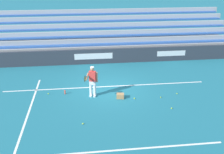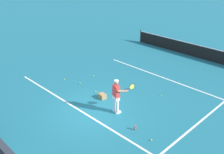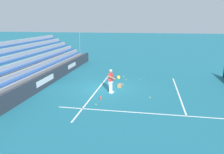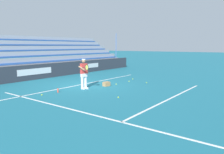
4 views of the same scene
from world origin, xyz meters
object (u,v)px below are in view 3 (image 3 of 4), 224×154
(tennis_player, at_px, (111,81))
(tennis_ball_midcourt, at_px, (124,77))
(ball_box_cardboard, at_px, (120,86))
(tennis_ball_toward_net, at_px, (150,97))
(water_bottle, at_px, (101,98))
(tennis_ball_near_player, at_px, (96,104))
(tennis_ball_on_baseline, at_px, (124,84))
(tennis_ball_far_left, at_px, (140,80))
(tennis_ball_far_right, at_px, (126,80))

(tennis_player, height_order, tennis_ball_midcourt, tennis_player)
(ball_box_cardboard, xyz_separation_m, tennis_ball_toward_net, (2.08, 2.39, -0.10))
(tennis_ball_toward_net, bearing_deg, tennis_player, -101.86)
(water_bottle, bearing_deg, tennis_ball_near_player, -4.82)
(tennis_player, relative_size, tennis_ball_midcourt, 25.98)
(tennis_ball_on_baseline, height_order, tennis_ball_far_left, same)
(tennis_ball_toward_net, xyz_separation_m, tennis_ball_far_right, (-4.28, -2.15, 0.00))
(tennis_ball_near_player, bearing_deg, tennis_ball_on_baseline, 166.30)
(tennis_player, bearing_deg, tennis_ball_far_right, 169.50)
(ball_box_cardboard, distance_m, tennis_ball_on_baseline, 0.78)
(tennis_ball_on_baseline, height_order, tennis_ball_near_player, same)
(tennis_ball_on_baseline, distance_m, tennis_ball_far_right, 1.46)
(tennis_ball_midcourt, bearing_deg, tennis_ball_near_player, -6.66)
(tennis_ball_on_baseline, height_order, tennis_ball_far_right, same)
(tennis_player, xyz_separation_m, tennis_ball_near_player, (2.48, -0.51, -0.86))
(tennis_ball_far_left, relative_size, tennis_ball_near_player, 1.00)
(tennis_ball_midcourt, bearing_deg, tennis_ball_far_right, 18.37)
(tennis_ball_near_player, relative_size, water_bottle, 0.30)
(tennis_ball_on_baseline, relative_size, tennis_ball_far_right, 1.00)
(ball_box_cardboard, distance_m, tennis_ball_near_player, 4.08)
(tennis_player, relative_size, tennis_ball_far_left, 25.98)
(tennis_ball_midcourt, bearing_deg, tennis_ball_toward_net, 25.07)
(tennis_ball_on_baseline, xyz_separation_m, water_bottle, (3.77, -1.07, 0.08))
(tennis_ball_toward_net, bearing_deg, tennis_ball_on_baseline, -142.21)
(tennis_ball_on_baseline, height_order, tennis_ball_midcourt, same)
(tennis_ball_near_player, xyz_separation_m, water_bottle, (-0.94, 0.08, 0.08))
(tennis_ball_far_left, distance_m, tennis_ball_midcourt, 1.81)
(tennis_ball_far_left, distance_m, tennis_ball_toward_net, 4.57)
(tennis_ball_midcourt, bearing_deg, ball_box_cardboard, 1.93)
(ball_box_cardboard, height_order, tennis_ball_toward_net, ball_box_cardboard)
(tennis_ball_near_player, height_order, tennis_ball_midcourt, same)
(tennis_player, bearing_deg, ball_box_cardboard, 163.31)
(tennis_ball_far_right, bearing_deg, ball_box_cardboard, -6.20)
(tennis_player, bearing_deg, tennis_ball_far_left, 153.56)
(tennis_ball_far_left, xyz_separation_m, tennis_ball_midcourt, (-0.86, -1.60, 0.00))
(tennis_ball_midcourt, xyz_separation_m, water_bottle, (6.28, -0.76, 0.08))
(tennis_ball_midcourt, relative_size, tennis_ball_far_right, 1.00)
(tennis_ball_toward_net, height_order, tennis_ball_midcourt, same)
(tennis_ball_near_player, height_order, water_bottle, water_bottle)
(tennis_ball_toward_net, bearing_deg, water_bottle, -73.78)
(tennis_player, distance_m, ball_box_cardboard, 1.72)
(tennis_ball_midcourt, bearing_deg, tennis_ball_far_left, 61.73)
(tennis_ball_far_right, height_order, water_bottle, water_bottle)
(tennis_ball_toward_net, distance_m, tennis_ball_far_right, 4.79)
(ball_box_cardboard, height_order, tennis_ball_on_baseline, ball_box_cardboard)
(ball_box_cardboard, xyz_separation_m, tennis_ball_far_right, (-2.21, 0.24, -0.10))
(tennis_ball_toward_net, relative_size, tennis_ball_midcourt, 1.00)
(tennis_ball_on_baseline, bearing_deg, tennis_ball_far_right, 178.25)
(tennis_player, height_order, tennis_ball_toward_net, tennis_player)
(ball_box_cardboard, height_order, tennis_ball_far_left, ball_box_cardboard)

